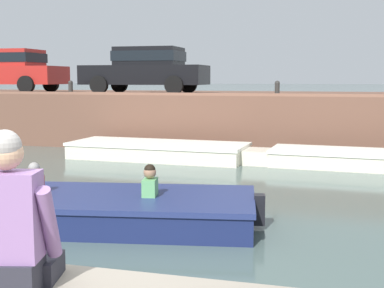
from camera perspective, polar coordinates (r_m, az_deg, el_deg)
The scene contains 11 objects.
ground_plane at distance 9.68m, azimuth 4.81°, elevation -6.23°, with size 400.00×400.00×0.00m, color #4C605B.
far_quay_wall at distance 18.53m, azimuth 10.05°, elevation 2.70°, with size 60.00×6.00×1.70m, color brown.
far_wall_coping at distance 15.62m, azimuth 9.12°, elevation 5.20°, with size 60.00×0.24×0.08m, color brown.
boat_moored_west_cream at distance 14.73m, azimuth -2.75°, elevation -0.75°, with size 5.89×2.04×0.45m.
boat_moored_central_cream at distance 13.90m, azimuth 18.21°, elevation -1.60°, with size 5.24×1.83×0.43m.
motorboat_passing at distance 8.45m, azimuth -12.98°, elevation -6.72°, with size 6.34×2.75×0.94m.
car_leftmost_red at distance 20.71m, azimuth -19.10°, elevation 7.57°, with size 4.30×2.02×1.54m.
car_left_inner_black at distance 18.23m, azimuth -4.87°, elevation 8.05°, with size 4.18×1.96×1.54m.
mooring_bollard_west at distance 17.75m, azimuth -12.82°, elevation 5.97°, with size 0.15×0.15×0.45m.
mooring_bollard_mid at distance 15.75m, azimuth 9.08°, elevation 5.94°, with size 0.15×0.15×0.45m.
person_seated_right at distance 3.35m, azimuth -18.65°, elevation -8.58°, with size 0.58×0.60×0.97m.
Camera 1 is at (1.71, -3.14, 2.22)m, focal length 50.00 mm.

